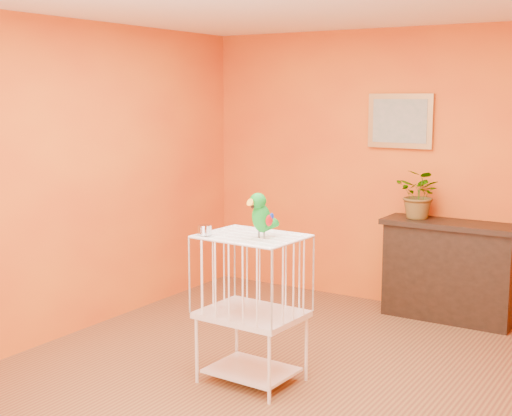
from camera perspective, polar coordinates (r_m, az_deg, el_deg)
The scene contains 8 objects.
ground at distance 5.13m, azimuth 1.76°, elevation -13.76°, with size 4.50×4.50×0.00m, color brown.
room_shell at distance 4.75m, azimuth 1.86°, elevation 4.14°, with size 4.50×4.50×4.50m.
console_cabinet at distance 6.58m, azimuth 15.18°, elevation -4.86°, with size 1.19×0.43×0.89m.
potted_plant at distance 6.57m, azimuth 13.04°, elevation 0.68°, with size 0.40×0.45×0.35m, color #26722D.
framed_picture at distance 6.74m, azimuth 11.46°, elevation 6.84°, with size 0.62×0.04×0.50m.
birdcage at distance 4.96m, azimuth -0.35°, elevation -7.92°, with size 0.70×0.55×1.04m.
feed_cup at distance 4.86m, azimuth -4.14°, elevation -1.76°, with size 0.09×0.09×0.07m, color silver.
parrot at distance 4.73m, azimuth 0.43°, elevation -0.55°, with size 0.16×0.28×0.31m.
Camera 1 is at (2.38, -4.09, 1.99)m, focal length 50.00 mm.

